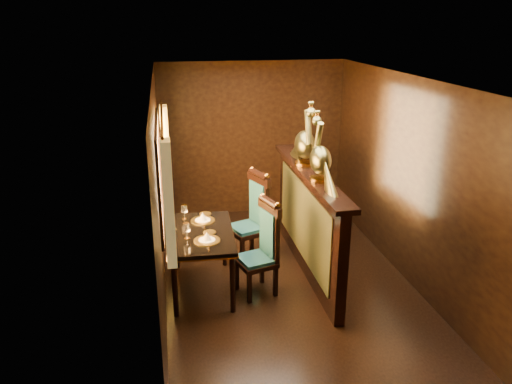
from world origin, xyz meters
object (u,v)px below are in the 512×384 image
(chair_right, at_px, (254,213))
(peacock_left, at_px, (321,148))
(chair_left, at_px, (264,244))
(dining_table, at_px, (201,237))
(peacock_right, at_px, (305,133))

(chair_right, xyz_separation_m, peacock_left, (0.60, -0.89, 1.10))
(chair_left, relative_size, chair_right, 0.95)
(peacock_left, bearing_deg, chair_left, -178.98)
(dining_table, relative_size, chair_left, 1.10)
(chair_right, bearing_deg, peacock_right, -42.86)
(dining_table, relative_size, peacock_right, 1.55)
(chair_left, distance_m, chair_right, 0.90)
(dining_table, relative_size, chair_right, 1.05)
(dining_table, bearing_deg, peacock_left, -4.96)
(peacock_right, bearing_deg, dining_table, -161.25)
(chair_left, distance_m, peacock_left, 1.31)
(chair_right, bearing_deg, peacock_left, -77.06)
(dining_table, xyz_separation_m, peacock_left, (1.38, -0.18, 1.07))
(chair_right, xyz_separation_m, peacock_right, (0.60, -0.24, 1.13))
(dining_table, distance_m, chair_right, 1.05)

